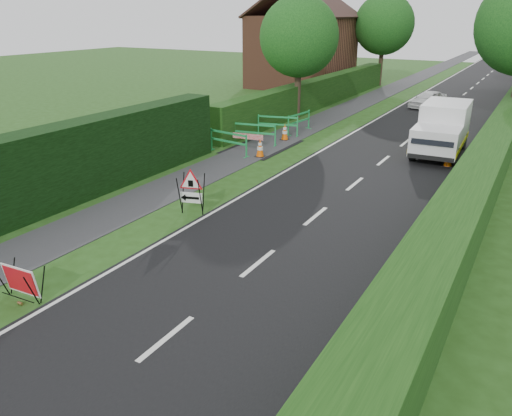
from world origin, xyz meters
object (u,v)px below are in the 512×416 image
at_px(red_rect_sign, 21,281).
at_px(hatchback_car, 428,99).
at_px(works_van, 442,128).
at_px(triangle_sign, 190,188).

height_order(red_rect_sign, hatchback_car, hatchback_car).
relative_size(red_rect_sign, works_van, 0.20).
relative_size(red_rect_sign, triangle_sign, 0.79).
bearing_deg(works_van, triangle_sign, -117.48).
relative_size(works_van, hatchback_car, 1.51).
bearing_deg(triangle_sign, works_van, 47.58).
distance_m(triangle_sign, works_van, 12.21).
height_order(red_rect_sign, works_van, works_van).
bearing_deg(triangle_sign, red_rect_sign, -109.25).
distance_m(red_rect_sign, hatchback_car, 28.17).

